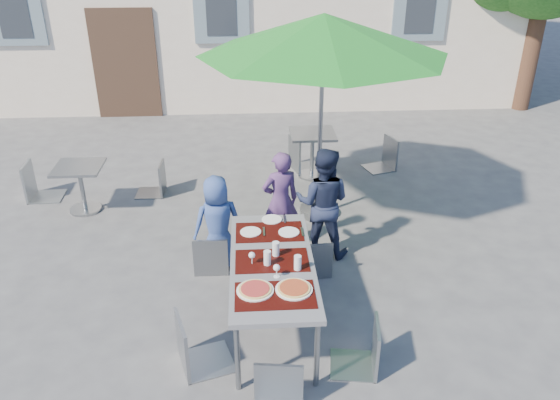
{
  "coord_description": "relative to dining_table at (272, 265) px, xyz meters",
  "views": [
    {
      "loc": [
        0.45,
        -3.88,
        3.63
      ],
      "look_at": [
        0.78,
        1.43,
        0.95
      ],
      "focal_mm": 35.0,
      "sensor_mm": 36.0,
      "label": 1
    }
  ],
  "objects": [
    {
      "name": "chair_3",
      "position": [
        -0.73,
        -0.56,
        -0.1
      ],
      "size": [
        0.57,
        0.56,
        1.02
      ],
      "color": "gray",
      "rests_on": "ground"
    },
    {
      "name": "pizza_near_left",
      "position": [
        -0.17,
        -0.48,
        0.07
      ],
      "size": [
        0.33,
        0.33,
        0.03
      ],
      "color": "white",
      "rests_on": "dining_table"
    },
    {
      "name": "place_settings",
      "position": [
        0.02,
        0.63,
        0.06
      ],
      "size": [
        0.66,
        0.51,
        0.01
      ],
      "color": "white",
      "rests_on": "dining_table"
    },
    {
      "name": "chair_1",
      "position": [
        0.06,
        1.17,
        -0.17
      ],
      "size": [
        0.48,
        0.48,
        0.91
      ],
      "color": "gray",
      "rests_on": "ground"
    },
    {
      "name": "child_0",
      "position": [
        -0.57,
        1.09,
        -0.12
      ],
      "size": [
        0.64,
        0.51,
        1.15
      ],
      "primitive_type": "imported",
      "rotation": [
        0.0,
        0.0,
        3.43
      ],
      "color": "#324A8A",
      "rests_on": "ground"
    },
    {
      "name": "patio_umbrella",
      "position": [
        0.75,
        2.3,
        1.75
      ],
      "size": [
        3.12,
        3.12,
        2.71
      ],
      "color": "#96999D",
      "rests_on": "ground"
    },
    {
      "name": "bg_chair_l_1",
      "position": [
        0.67,
        3.92,
        -0.07
      ],
      "size": [
        0.59,
        0.59,
        1.06
      ],
      "color": "gray",
      "rests_on": "ground"
    },
    {
      "name": "cafe_table_0",
      "position": [
        -2.53,
        2.63,
        -0.25
      ],
      "size": [
        0.64,
        0.64,
        0.68
      ],
      "color": "#96999D",
      "rests_on": "ground"
    },
    {
      "name": "ground",
      "position": [
        -0.65,
        -0.53,
        -0.7
      ],
      "size": [
        90.0,
        90.0,
        0.0
      ],
      "primitive_type": "plane",
      "color": "#444447",
      "rests_on": "ground"
    },
    {
      "name": "chair_5",
      "position": [
        -0.02,
        -1.21,
        -0.16
      ],
      "size": [
        0.45,
        0.46,
        0.91
      ],
      "color": "gray",
      "rests_on": "ground"
    },
    {
      "name": "chair_2",
      "position": [
        0.52,
        0.84,
        -0.19
      ],
      "size": [
        0.41,
        0.41,
        0.87
      ],
      "color": "gray",
      "rests_on": "ground"
    },
    {
      "name": "bg_chair_l_0",
      "position": [
        -3.32,
        3.08,
        -0.08
      ],
      "size": [
        0.48,
        0.48,
        1.04
      ],
      "color": "#939B9F",
      "rests_on": "ground"
    },
    {
      "name": "dining_table",
      "position": [
        0.0,
        0.0,
        0.0
      ],
      "size": [
        0.8,
        1.85,
        0.76
      ],
      "color": "#4D4D52",
      "rests_on": "ground"
    },
    {
      "name": "bg_chair_r_1",
      "position": [
        2.06,
        3.87,
        -0.12
      ],
      "size": [
        0.55,
        0.55,
        0.99
      ],
      "color": "gray",
      "rests_on": "ground"
    },
    {
      "name": "child_1",
      "position": [
        0.18,
        1.49,
        -0.06
      ],
      "size": [
        0.53,
        0.42,
        1.27
      ],
      "primitive_type": "imported",
      "rotation": [
        0.0,
        0.0,
        3.41
      ],
      "color": "#513166",
      "rests_on": "ground"
    },
    {
      "name": "pizza_near_right",
      "position": [
        0.17,
        -0.49,
        0.07
      ],
      "size": [
        0.33,
        0.33,
        0.03
      ],
      "color": "white",
      "rests_on": "dining_table"
    },
    {
      "name": "chair_0",
      "position": [
        -0.66,
        0.98,
        -0.17
      ],
      "size": [
        0.4,
        0.41,
        0.9
      ],
      "color": "gray",
      "rests_on": "ground"
    },
    {
      "name": "chair_4",
      "position": [
        0.8,
        -0.67,
        -0.16
      ],
      "size": [
        0.47,
        0.47,
        0.92
      ],
      "color": "#8E9499",
      "rests_on": "ground"
    },
    {
      "name": "glassware",
      "position": [
        0.04,
        -0.07,
        0.13
      ],
      "size": [
        0.49,
        0.43,
        0.15
      ],
      "color": "silver",
      "rests_on": "dining_table"
    },
    {
      "name": "child_2",
      "position": [
        0.67,
        1.32,
        -0.01
      ],
      "size": [
        0.75,
        0.56,
        1.37
      ],
      "primitive_type": "imported",
      "rotation": [
        0.0,
        0.0,
        2.86
      ],
      "color": "#1B223C",
      "rests_on": "ground"
    },
    {
      "name": "cafe_table_1",
      "position": [
        0.82,
        3.6,
        -0.19
      ],
      "size": [
        0.7,
        0.7,
        0.75
      ],
      "color": "#96999D",
      "rests_on": "ground"
    },
    {
      "name": "bg_chair_r_0",
      "position": [
        -1.59,
        3.12,
        -0.15
      ],
      "size": [
        0.43,
        0.43,
        0.94
      ],
      "color": "gray",
      "rests_on": "ground"
    }
  ]
}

